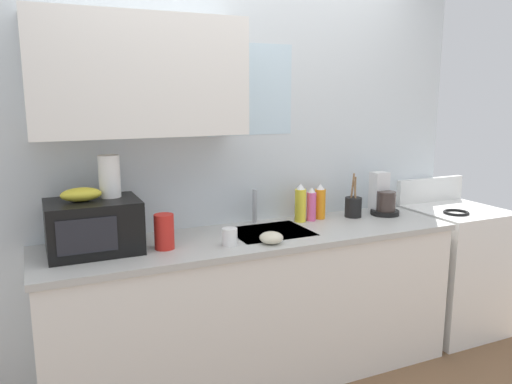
{
  "coord_description": "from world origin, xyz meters",
  "views": [
    {
      "loc": [
        -1.17,
        -2.56,
        1.7
      ],
      "look_at": [
        0.0,
        0.0,
        1.15
      ],
      "focal_mm": 35.37,
      "sensor_mm": 36.0,
      "label": 1
    }
  ],
  "objects_px": {
    "microwave": "(93,226)",
    "coffee_maker": "(383,199)",
    "banana_bunch": "(81,194)",
    "dish_soap_bottle_orange": "(320,202)",
    "cereal_canister": "(164,232)",
    "mug_white": "(230,237)",
    "paper_towel_roll": "(109,176)",
    "stove_range": "(453,268)",
    "small_bowl": "(271,238)",
    "utensil_crock": "(353,206)",
    "dish_soap_bottle_yellow": "(300,204)",
    "dish_soap_bottle_pink": "(311,205)"
  },
  "relations": [
    {
      "from": "dish_soap_bottle_pink",
      "to": "small_bowl",
      "type": "height_order",
      "value": "dish_soap_bottle_pink"
    },
    {
      "from": "microwave",
      "to": "banana_bunch",
      "type": "distance_m",
      "value": 0.18
    },
    {
      "from": "stove_range",
      "to": "dish_soap_bottle_pink",
      "type": "relative_size",
      "value": 4.94
    },
    {
      "from": "mug_white",
      "to": "small_bowl",
      "type": "relative_size",
      "value": 0.73
    },
    {
      "from": "dish_soap_bottle_orange",
      "to": "cereal_canister",
      "type": "bearing_deg",
      "value": -168.46
    },
    {
      "from": "microwave",
      "to": "coffee_maker",
      "type": "bearing_deg",
      "value": 1.82
    },
    {
      "from": "paper_towel_roll",
      "to": "dish_soap_bottle_yellow",
      "type": "height_order",
      "value": "paper_towel_roll"
    },
    {
      "from": "banana_bunch",
      "to": "dish_soap_bottle_yellow",
      "type": "distance_m",
      "value": 1.34
    },
    {
      "from": "coffee_maker",
      "to": "dish_soap_bottle_orange",
      "type": "bearing_deg",
      "value": 172.01
    },
    {
      "from": "cereal_canister",
      "to": "mug_white",
      "type": "distance_m",
      "value": 0.35
    },
    {
      "from": "stove_range",
      "to": "coffee_maker",
      "type": "bearing_deg",
      "value": 169.75
    },
    {
      "from": "stove_range",
      "to": "mug_white",
      "type": "height_order",
      "value": "stove_range"
    },
    {
      "from": "coffee_maker",
      "to": "dish_soap_bottle_yellow",
      "type": "bearing_deg",
      "value": 175.61
    },
    {
      "from": "dish_soap_bottle_yellow",
      "to": "cereal_canister",
      "type": "distance_m",
      "value": 0.95
    },
    {
      "from": "coffee_maker",
      "to": "microwave",
      "type": "bearing_deg",
      "value": -178.18
    },
    {
      "from": "dish_soap_bottle_yellow",
      "to": "mug_white",
      "type": "bearing_deg",
      "value": -153.81
    },
    {
      "from": "dish_soap_bottle_orange",
      "to": "cereal_canister",
      "type": "relative_size",
      "value": 1.24
    },
    {
      "from": "paper_towel_roll",
      "to": "dish_soap_bottle_pink",
      "type": "xyz_separation_m",
      "value": [
        1.25,
        0.05,
        -0.28
      ]
    },
    {
      "from": "cereal_canister",
      "to": "mug_white",
      "type": "height_order",
      "value": "cereal_canister"
    },
    {
      "from": "banana_bunch",
      "to": "coffee_maker",
      "type": "distance_m",
      "value": 1.94
    },
    {
      "from": "coffee_maker",
      "to": "dish_soap_bottle_yellow",
      "type": "xyz_separation_m",
      "value": [
        -0.61,
        0.05,
        0.01
      ]
    },
    {
      "from": "dish_soap_bottle_orange",
      "to": "dish_soap_bottle_yellow",
      "type": "bearing_deg",
      "value": -173.81
    },
    {
      "from": "utensil_crock",
      "to": "dish_soap_bottle_orange",
      "type": "bearing_deg",
      "value": 166.89
    },
    {
      "from": "dish_soap_bottle_orange",
      "to": "mug_white",
      "type": "bearing_deg",
      "value": -157.57
    },
    {
      "from": "paper_towel_roll",
      "to": "cereal_canister",
      "type": "distance_m",
      "value": 0.4
    },
    {
      "from": "dish_soap_bottle_orange",
      "to": "utensil_crock",
      "type": "bearing_deg",
      "value": -13.11
    },
    {
      "from": "microwave",
      "to": "mug_white",
      "type": "relative_size",
      "value": 4.84
    },
    {
      "from": "banana_bunch",
      "to": "dish_soap_bottle_yellow",
      "type": "height_order",
      "value": "banana_bunch"
    },
    {
      "from": "dish_soap_bottle_orange",
      "to": "utensil_crock",
      "type": "distance_m",
      "value": 0.23
    },
    {
      "from": "dish_soap_bottle_yellow",
      "to": "dish_soap_bottle_pink",
      "type": "distance_m",
      "value": 0.08
    },
    {
      "from": "banana_bunch",
      "to": "small_bowl",
      "type": "bearing_deg",
      "value": -14.87
    },
    {
      "from": "banana_bunch",
      "to": "dish_soap_bottle_orange",
      "type": "bearing_deg",
      "value": 4.72
    },
    {
      "from": "microwave",
      "to": "dish_soap_bottle_yellow",
      "type": "relative_size",
      "value": 1.88
    },
    {
      "from": "dish_soap_bottle_pink",
      "to": "dish_soap_bottle_orange",
      "type": "height_order",
      "value": "dish_soap_bottle_orange"
    },
    {
      "from": "cereal_canister",
      "to": "coffee_maker",
      "type": "bearing_deg",
      "value": 5.86
    },
    {
      "from": "banana_bunch",
      "to": "paper_towel_roll",
      "type": "bearing_deg",
      "value": 18.43
    },
    {
      "from": "stove_range",
      "to": "paper_towel_roll",
      "type": "relative_size",
      "value": 4.91
    },
    {
      "from": "dish_soap_bottle_orange",
      "to": "cereal_canister",
      "type": "height_order",
      "value": "dish_soap_bottle_orange"
    },
    {
      "from": "microwave",
      "to": "dish_soap_bottle_orange",
      "type": "bearing_deg",
      "value": 4.95
    },
    {
      "from": "mug_white",
      "to": "dish_soap_bottle_pink",
      "type": "bearing_deg",
      "value": 23.03
    },
    {
      "from": "mug_white",
      "to": "utensil_crock",
      "type": "height_order",
      "value": "utensil_crock"
    },
    {
      "from": "dish_soap_bottle_yellow",
      "to": "dish_soap_bottle_pink",
      "type": "xyz_separation_m",
      "value": [
        0.08,
        -0.01,
        -0.01
      ]
    },
    {
      "from": "microwave",
      "to": "cereal_canister",
      "type": "height_order",
      "value": "microwave"
    },
    {
      "from": "coffee_maker",
      "to": "utensil_crock",
      "type": "relative_size",
      "value": 0.96
    },
    {
      "from": "microwave",
      "to": "mug_white",
      "type": "height_order",
      "value": "microwave"
    },
    {
      "from": "banana_bunch",
      "to": "small_bowl",
      "type": "relative_size",
      "value": 1.54
    },
    {
      "from": "paper_towel_roll",
      "to": "small_bowl",
      "type": "bearing_deg",
      "value": -20.76
    },
    {
      "from": "dish_soap_bottle_yellow",
      "to": "microwave",
      "type": "bearing_deg",
      "value": -175.21
    },
    {
      "from": "cereal_canister",
      "to": "small_bowl",
      "type": "xyz_separation_m",
      "value": [
        0.55,
        -0.15,
        -0.06
      ]
    },
    {
      "from": "mug_white",
      "to": "utensil_crock",
      "type": "distance_m",
      "value": 1.01
    }
  ]
}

